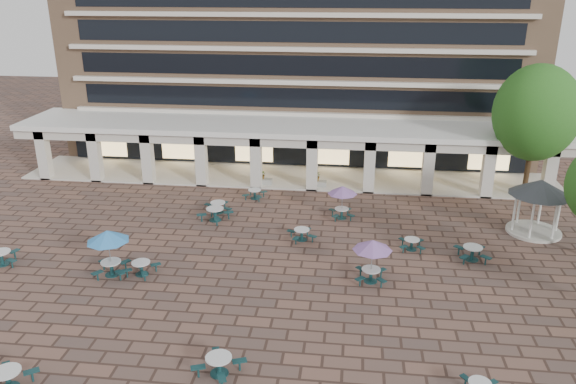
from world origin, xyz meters
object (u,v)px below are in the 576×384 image
picnic_table_1 (8,378)px  picnic_table_2 (219,364)px  planter_left (263,179)px  planter_right (317,180)px  picnic_table_0 (1,257)px  gazebo (540,194)px

picnic_table_1 → picnic_table_2: size_ratio=0.92×
picnic_table_1 → picnic_table_2: picnic_table_1 is taller
planter_left → planter_right: planter_right is taller
picnic_table_1 → planter_left: (6.02, 23.90, -0.02)m
planter_left → picnic_table_0: bearing=-130.3°
picnic_table_1 → planter_right: planter_right is taller
gazebo → planter_left: (-18.23, 6.56, -2.13)m
picnic_table_1 → picnic_table_2: (7.86, 1.81, -0.01)m
picnic_table_1 → planter_right: bearing=76.1°
planter_left → planter_right: 4.18m
picnic_table_0 → planter_left: (12.27, 14.48, -0.01)m
picnic_table_0 → picnic_table_1: bearing=-80.9°
picnic_table_1 → gazebo: (24.26, 17.34, 2.12)m
planter_right → gazebo: bearing=-25.0°
picnic_table_2 → picnic_table_0: bearing=175.7°
gazebo → planter_left: bearing=160.2°
picnic_table_0 → planter_left: planter_left is taller
planter_right → planter_left: bearing=180.0°
picnic_table_0 → gazebo: (30.51, 7.92, 2.12)m
picnic_table_1 → picnic_table_0: bearing=132.7°
picnic_table_1 → picnic_table_2: 8.07m
planter_right → picnic_table_0: bearing=-138.6°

